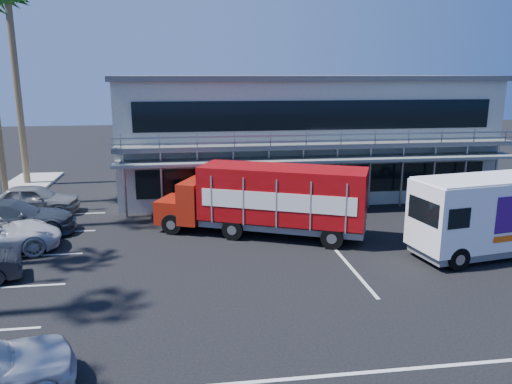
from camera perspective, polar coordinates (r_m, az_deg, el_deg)
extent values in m
plane|color=black|center=(18.82, 5.80, -9.89)|extent=(120.00, 120.00, 0.00)
cube|color=#949B8E|center=(32.82, 4.81, 6.47)|extent=(22.00, 10.00, 7.00)
cube|color=#515454|center=(32.59, 4.93, 12.85)|extent=(22.40, 10.40, 0.30)
cube|color=#515454|center=(27.42, 7.41, 5.26)|extent=(22.00, 1.20, 0.25)
cube|color=gray|center=(26.83, 7.75, 6.15)|extent=(22.00, 0.08, 0.90)
cube|color=slate|center=(27.24, 7.53, 3.72)|extent=(22.00, 1.80, 0.15)
cube|color=black|center=(28.32, 6.98, 1.42)|extent=(20.00, 0.06, 1.60)
cube|color=black|center=(27.80, 7.19, 8.70)|extent=(20.00, 0.06, 1.60)
cylinder|color=brown|center=(36.91, -25.54, 9.89)|extent=(0.44, 0.44, 12.00)
cube|color=#991A0C|center=(24.78, -9.21, -1.94)|extent=(2.06, 2.47, 1.13)
cube|color=#991A0C|center=(24.24, -7.02, -0.95)|extent=(1.81, 2.53, 1.98)
cube|color=black|center=(24.11, -7.06, 0.35)|extent=(0.85, 1.85, 0.66)
cube|color=#A10910|center=(22.82, 3.04, -0.18)|extent=(7.84, 5.18, 2.45)
cube|color=slate|center=(23.20, 2.99, -3.69)|extent=(7.70, 4.85, 0.28)
cube|color=white|center=(21.72, 2.35, -1.13)|extent=(6.36, 2.80, 0.80)
cube|color=white|center=(23.97, 3.65, 0.24)|extent=(6.36, 2.80, 0.80)
cylinder|color=black|center=(23.89, -9.58, -3.67)|extent=(1.01, 0.65, 0.98)
cylinder|color=black|center=(25.70, -7.64, -2.38)|extent=(1.01, 0.65, 0.98)
cylinder|color=black|center=(22.81, -2.68, -4.31)|extent=(1.01, 0.65, 0.98)
cylinder|color=black|center=(24.70, -1.18, -2.91)|extent=(1.01, 0.65, 0.98)
cylinder|color=black|center=(21.88, 8.68, -5.23)|extent=(1.01, 0.65, 0.98)
cylinder|color=black|center=(23.85, 9.30, -3.69)|extent=(1.01, 0.65, 0.98)
cube|color=white|center=(22.76, 25.49, -1.97)|extent=(7.12, 3.45, 2.73)
cube|color=slate|center=(23.17, 25.12, -5.58)|extent=(6.81, 3.17, 0.34)
cube|color=black|center=(20.55, 18.63, -2.05)|extent=(0.38, 1.90, 0.93)
cube|color=white|center=(22.46, 25.85, 1.46)|extent=(6.98, 3.38, 0.08)
cube|color=#3D0B66|center=(24.07, 25.00, -0.66)|extent=(3.47, 0.62, 1.46)
cylinder|color=black|center=(20.86, 22.08, -7.09)|extent=(0.97, 0.43, 0.94)
cylinder|color=black|center=(22.38, 18.73, -5.44)|extent=(0.97, 0.43, 0.94)
cylinder|color=black|center=(25.23, 27.00, -4.11)|extent=(0.97, 0.43, 0.94)
imported|color=#2F363F|center=(25.94, -26.30, -2.71)|extent=(6.12, 3.22, 1.69)
imported|color=slate|center=(29.51, -24.04, -0.76)|extent=(4.76, 2.03, 1.60)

